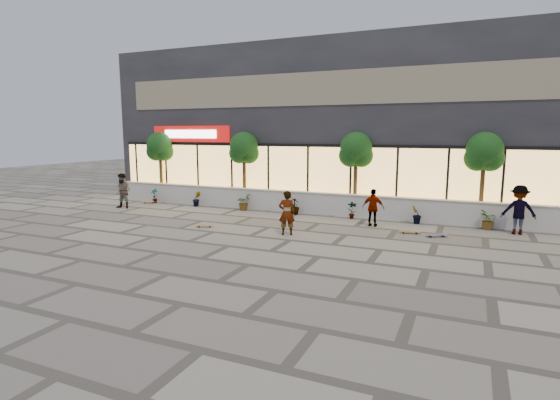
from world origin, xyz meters
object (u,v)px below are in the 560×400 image
at_px(skater_center, 287,213).
at_px(skateboard_right_near, 410,232).
at_px(skater_right_far, 519,210).
at_px(skater_left, 123,191).
at_px(tree_east, 484,154).
at_px(tree_mideast, 356,152).
at_px(skateboard_right_far, 437,235).
at_px(skateboard_center, 204,226).
at_px(tree_west, 160,148).
at_px(skateboard_left, 149,202).
at_px(tree_midwest, 244,150).
at_px(skater_right_near, 373,208).

relative_size(skater_center, skateboard_right_near, 2.11).
bearing_deg(skater_right_far, skater_left, 2.07).
bearing_deg(skater_right_far, tree_east, -54.63).
height_order(tree_mideast, skater_center, tree_mideast).
bearing_deg(skateboard_right_far, skateboard_center, 163.82).
height_order(tree_mideast, skateboard_right_far, tree_mideast).
bearing_deg(tree_west, skateboard_right_far, -12.38).
distance_m(tree_east, skateboard_left, 17.03).
distance_m(tree_west, skater_right_far, 18.49).
distance_m(tree_midwest, skateboard_left, 6.15).
height_order(tree_west, skateboard_right_near, tree_west).
distance_m(tree_west, skater_right_near, 13.32).
relative_size(tree_midwest, tree_mideast, 1.00).
bearing_deg(skateboard_center, skater_left, 139.04).
height_order(skateboard_left, skateboard_right_far, skateboard_right_far).
distance_m(tree_east, skateboard_center, 12.15).
height_order(tree_west, skater_left, tree_west).
bearing_deg(tree_east, tree_mideast, 180.00).
bearing_deg(skateboard_right_near, tree_east, 39.05).
xyz_separation_m(tree_west, skater_center, (10.21, -5.35, -2.13)).
distance_m(skater_right_near, skater_right_far, 5.47).
height_order(tree_east, skater_center, tree_east).
bearing_deg(tree_west, skater_right_near, -10.82).
height_order(tree_east, skateboard_right_near, tree_east).
bearing_deg(tree_east, tree_west, 180.00).
xyz_separation_m(tree_mideast, skater_right_far, (6.80, -1.64, -2.03)).
relative_size(skater_right_near, skateboard_left, 2.07).
height_order(skater_center, skateboard_center, skater_center).
relative_size(skater_right_near, skater_right_far, 0.83).
height_order(tree_midwest, skater_right_near, tree_midwest).
xyz_separation_m(tree_west, skater_right_near, (12.90, -2.47, -2.20)).
relative_size(tree_mideast, skateboard_right_far, 4.87).
xyz_separation_m(skateboard_left, skateboard_right_far, (15.21, -1.90, 0.01)).
distance_m(tree_west, tree_mideast, 11.50).
bearing_deg(tree_mideast, skater_center, -103.59).
distance_m(skater_right_far, skateboard_left, 18.04).
bearing_deg(skateboard_right_near, skater_right_near, 141.75).
bearing_deg(skater_right_near, tree_east, -147.21).
relative_size(tree_midwest, skater_center, 2.28).
height_order(skater_right_near, skateboard_left, skater_right_near).
relative_size(skater_left, skateboard_right_near, 2.23).
bearing_deg(tree_mideast, skater_left, -163.79).
bearing_deg(skater_left, tree_east, 1.57).
bearing_deg(skater_right_near, tree_midwest, -16.68).
relative_size(skater_center, skateboard_left, 2.24).
bearing_deg(skateboard_right_near, skater_right_far, 9.39).
xyz_separation_m(skateboard_center, skateboard_left, (-6.26, 3.97, 0.00)).
xyz_separation_m(skater_left, skater_right_near, (12.71, 0.82, -0.11)).
height_order(tree_midwest, skateboard_center, tree_midwest).
distance_m(skater_left, skateboard_left, 1.97).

